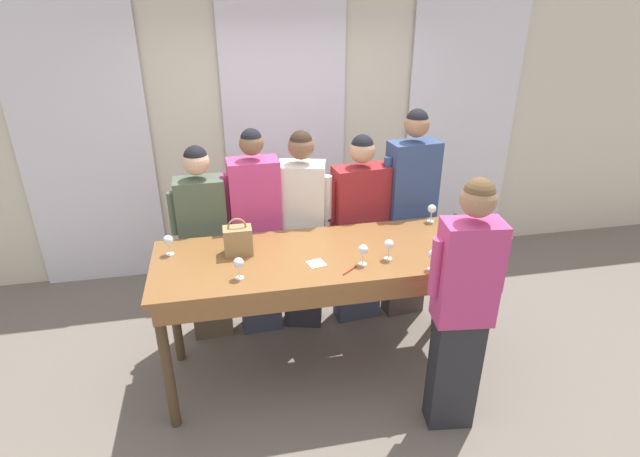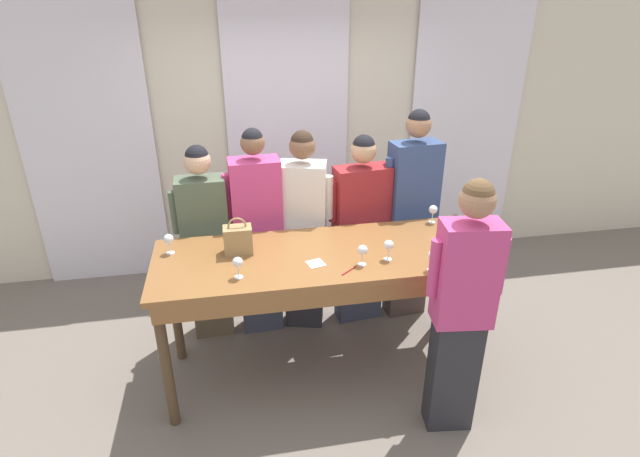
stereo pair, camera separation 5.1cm
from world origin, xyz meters
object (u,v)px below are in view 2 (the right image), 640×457
(wine_bottle, at_px, (452,243))
(guest_striped_shirt, at_px, (361,230))
(wine_glass_center_mid, at_px, (169,240))
(handbag, at_px, (238,239))
(guest_olive_jacket, at_px, (206,242))
(guest_navy_coat, at_px, (411,215))
(tasting_bar, at_px, (323,270))
(wine_glass_center_left, at_px, (389,246))
(wine_glass_front_mid, at_px, (238,263))
(guest_cream_sweater, at_px, (303,231))
(host_pouring, at_px, (462,308))
(wine_glass_front_left, at_px, (433,210))
(wine_glass_center_right, at_px, (363,251))
(guest_pink_top, at_px, (258,233))
(wine_glass_front_right, at_px, (433,256))

(wine_bottle, height_order, guest_striped_shirt, guest_striped_shirt)
(wine_glass_center_mid, bearing_deg, wine_bottle, -12.86)
(handbag, xyz_separation_m, guest_olive_jacket, (-0.25, 0.54, -0.27))
(handbag, xyz_separation_m, guest_striped_shirt, (1.02, 0.54, -0.27))
(guest_striped_shirt, bearing_deg, handbag, -152.11)
(guest_olive_jacket, distance_m, guest_navy_coat, 1.71)
(tasting_bar, xyz_separation_m, wine_glass_center_mid, (-1.04, 0.22, 0.22))
(handbag, relative_size, wine_glass_center_left, 1.85)
(wine_bottle, height_order, wine_glass_center_mid, wine_bottle)
(wine_glass_front_mid, height_order, guest_cream_sweater, guest_cream_sweater)
(wine_bottle, distance_m, guest_striped_shirt, 1.01)
(tasting_bar, bearing_deg, guest_cream_sweater, 92.73)
(guest_cream_sweater, bearing_deg, guest_navy_coat, 0.00)
(wine_glass_center_left, distance_m, host_pouring, 0.63)
(wine_glass_center_left, distance_m, guest_cream_sweater, 0.97)
(wine_glass_front_left, distance_m, guest_olive_jacket, 1.81)
(guest_cream_sweater, height_order, guest_striped_shirt, guest_cream_sweater)
(wine_glass_center_right, relative_size, guest_navy_coat, 0.08)
(tasting_bar, height_order, guest_navy_coat, guest_navy_coat)
(wine_glass_center_left, bearing_deg, wine_glass_center_mid, 166.02)
(wine_glass_center_left, relative_size, host_pouring, 0.08)
(handbag, relative_size, guest_pink_top, 0.15)
(guest_pink_top, distance_m, guest_navy_coat, 1.30)
(tasting_bar, xyz_separation_m, wine_glass_front_right, (0.66, -0.33, 0.22))
(wine_bottle, relative_size, guest_olive_jacket, 0.19)
(guest_striped_shirt, bearing_deg, wine_glass_center_left, -92.21)
(wine_glass_front_mid, bearing_deg, wine_bottle, -0.48)
(host_pouring, bearing_deg, wine_glass_center_mid, 154.05)
(wine_glass_front_right, distance_m, wine_glass_center_mid, 1.78)
(wine_glass_center_mid, height_order, guest_olive_jacket, guest_olive_jacket)
(guest_pink_top, height_order, host_pouring, guest_pink_top)
(wine_glass_center_left, xyz_separation_m, guest_cream_sweater, (-0.45, 0.83, -0.24))
(wine_glass_front_mid, distance_m, wine_glass_center_left, 1.01)
(tasting_bar, bearing_deg, guest_striped_shirt, 56.51)
(host_pouring, bearing_deg, guest_pink_top, 130.79)
(wine_glass_front_right, height_order, guest_pink_top, guest_pink_top)
(tasting_bar, height_order, guest_striped_shirt, guest_striped_shirt)
(tasting_bar, xyz_separation_m, guest_olive_jacket, (-0.82, 0.69, -0.05))
(guest_cream_sweater, bearing_deg, wine_glass_front_right, -55.89)
(wine_glass_center_right, relative_size, guest_striped_shirt, 0.09)
(wine_glass_front_left, xyz_separation_m, wine_glass_center_right, (-0.72, -0.55, 0.00))
(wine_glass_center_left, distance_m, guest_pink_top, 1.19)
(wine_glass_front_right, distance_m, host_pouring, 0.38)
(wine_glass_center_mid, xyz_separation_m, guest_olive_jacket, (0.22, 0.46, -0.27))
(guest_striped_shirt, bearing_deg, guest_navy_coat, 0.00)
(guest_pink_top, relative_size, host_pouring, 1.00)
(wine_glass_center_left, relative_size, guest_olive_jacket, 0.09)
(guest_cream_sweater, bearing_deg, host_pouring, -59.84)
(wine_glass_front_right, relative_size, guest_striped_shirt, 0.09)
(wine_glass_front_left, distance_m, guest_navy_coat, 0.36)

